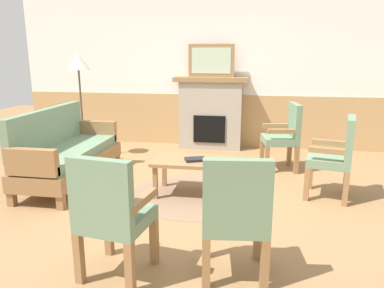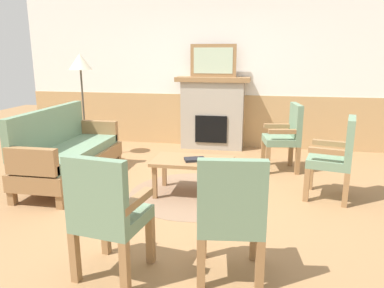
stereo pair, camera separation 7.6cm
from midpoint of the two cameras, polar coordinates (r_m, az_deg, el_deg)
name	(u,v)px [view 1 (the left image)]	position (r m, az deg, el deg)	size (l,w,h in m)	color
ground_plane	(187,194)	(4.50, -1.24, -7.87)	(14.00, 14.00, 0.00)	#997047
wall_back	(213,74)	(6.76, 2.93, 10.81)	(7.20, 0.14, 2.70)	white
fireplace	(211,112)	(6.58, 2.60, 4.97)	(1.30, 0.44, 1.28)	#A39989
framed_picture	(211,61)	(6.50, 2.69, 12.89)	(0.80, 0.04, 0.56)	olive
couch	(67,153)	(5.09, -19.35, -1.40)	(0.70, 1.80, 0.98)	olive
coffee_table	(194,164)	(4.39, -0.24, -3.11)	(0.96, 0.56, 0.44)	olive
round_rug	(194,194)	(4.52, -0.24, -7.76)	(1.57, 1.57, 0.01)	#896B51
book_on_table	(195,159)	(4.32, 0.02, -2.41)	(0.24, 0.16, 0.03)	black
armchair_near_fireplace	(285,134)	(5.48, 13.92, 1.56)	(0.55, 0.55, 0.98)	olive
armchair_by_window_left	(336,154)	(4.54, 21.15, -1.47)	(0.58, 0.58, 0.98)	olive
armchair_front_left	(111,212)	(2.80, -13.28, -10.27)	(0.55, 0.55, 0.98)	olive
armchair_front_center	(235,212)	(2.73, 5.99, -10.56)	(0.53, 0.53, 0.98)	olive
floor_lamp_by_couch	(79,68)	(6.15, -17.66, 11.20)	(0.36, 0.36, 1.68)	#332D28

